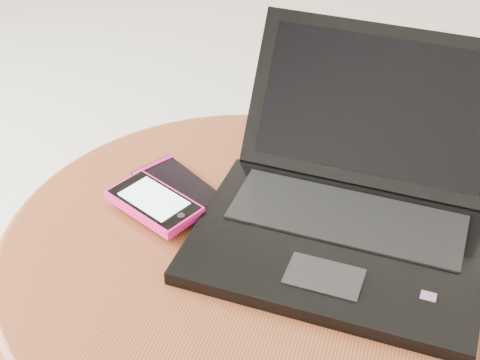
% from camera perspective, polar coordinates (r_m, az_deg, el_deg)
% --- Properties ---
extents(table, '(0.63, 0.63, 0.50)m').
position_cam_1_polar(table, '(0.97, 0.44, -9.78)').
color(table, brown).
rests_on(table, ground).
extents(laptop, '(0.36, 0.38, 0.20)m').
position_cam_1_polar(laptop, '(0.90, 8.64, -1.87)').
color(laptop, black).
rests_on(laptop, table).
extents(phone_black, '(0.14, 0.12, 0.01)m').
position_cam_1_polar(phone_black, '(0.98, -5.06, -0.56)').
color(phone_black, black).
rests_on(phone_black, table).
extents(phone_pink, '(0.14, 0.11, 0.01)m').
position_cam_1_polar(phone_pink, '(0.93, -6.83, -1.81)').
color(phone_pink, '#FE1B7D').
rests_on(phone_pink, phone_black).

